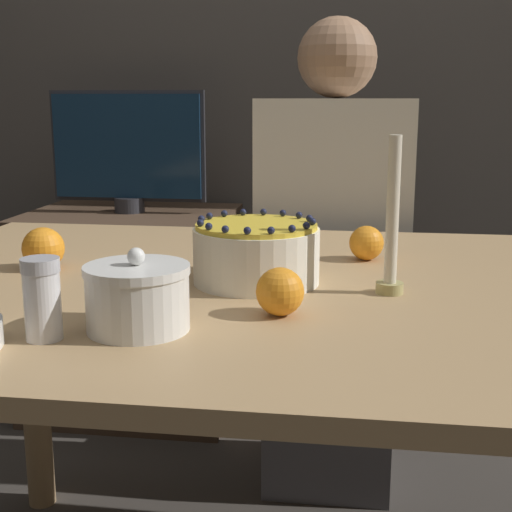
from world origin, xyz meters
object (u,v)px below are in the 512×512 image
(person_man_blue_shirt, at_px, (332,289))
(sugar_shaker, at_px, (42,299))
(candle, at_px, (392,232))
(tv_monitor, at_px, (128,150))
(sugar_bowl, at_px, (138,297))
(cake, at_px, (256,254))

(person_man_blue_shirt, bearing_deg, sugar_shaker, 72.15)
(candle, relative_size, tv_monitor, 0.49)
(candle, bearing_deg, sugar_shaker, -147.12)
(sugar_bowl, relative_size, sugar_shaker, 1.32)
(person_man_blue_shirt, bearing_deg, tv_monitor, -29.42)
(sugar_bowl, xyz_separation_m, candle, (0.35, 0.24, 0.06))
(sugar_bowl, height_order, tv_monitor, tv_monitor)
(sugar_shaker, relative_size, tv_monitor, 0.21)
(person_man_blue_shirt, height_order, tv_monitor, person_man_blue_shirt)
(tv_monitor, bearing_deg, cake, -62.15)
(sugar_bowl, xyz_separation_m, person_man_blue_shirt, (0.23, 0.99, -0.24))
(cake, height_order, candle, candle)
(person_man_blue_shirt, distance_m, tv_monitor, 0.86)
(person_man_blue_shirt, xyz_separation_m, tv_monitor, (-0.69, 0.39, 0.34))
(cake, height_order, person_man_blue_shirt, person_man_blue_shirt)
(cake, bearing_deg, sugar_shaker, -125.17)
(sugar_bowl, height_order, person_man_blue_shirt, person_man_blue_shirt)
(candle, bearing_deg, person_man_blue_shirt, 98.90)
(sugar_shaker, distance_m, candle, 0.54)
(sugar_bowl, height_order, sugar_shaker, sugar_bowl)
(sugar_shaker, bearing_deg, cake, 54.83)
(person_man_blue_shirt, bearing_deg, cake, 81.66)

